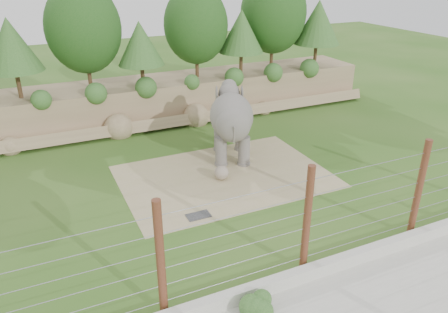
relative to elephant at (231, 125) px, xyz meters
name	(u,v)px	position (x,y,z in m)	size (l,w,h in m)	color
ground	(243,208)	(-1.79, -4.94, -1.83)	(90.00, 90.00, 0.00)	#2A5B17
back_embankment	(162,58)	(-1.20, 7.74, 2.14)	(30.00, 5.52, 8.77)	#886F51
dirt_patch	(225,176)	(-1.29, -1.94, -1.82)	(10.00, 7.00, 0.02)	tan
drain_grate	(198,216)	(-3.81, -4.77, -1.79)	(1.00, 0.60, 0.03)	#262628
elephant	(231,125)	(0.00, 0.00, 0.00)	(1.94, 4.52, 3.66)	#69635D
stone_ball	(221,173)	(-1.56, -2.16, -1.46)	(0.70, 0.70, 0.70)	gray
retaining_wall	(311,272)	(-1.79, -9.94, -1.58)	(26.00, 0.35, 0.50)	beige
barrier_fence	(307,220)	(-1.79, -9.44, 0.17)	(20.26, 0.26, 4.00)	#511D12
walkway_shrub	(259,306)	(-4.25, -10.74, -1.42)	(0.80, 0.80, 0.80)	#2B5B23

